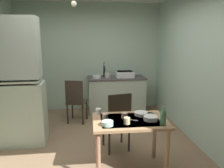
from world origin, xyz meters
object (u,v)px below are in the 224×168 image
at_px(mixing_bowl_counter, 97,77).
at_px(teacup_cream, 125,116).
at_px(hutch_cabinet, 16,87).
at_px(hand_pump, 104,70).
at_px(sink_basin, 124,74).
at_px(chair_far_side, 117,121).
at_px(glass_bottle, 163,118).
at_px(serving_bowl_wide, 107,123).
at_px(chair_by_counter, 76,100).
at_px(dining_table, 130,128).

xyz_separation_m(mixing_bowl_counter, teacup_cream, (0.24, -2.43, -0.11)).
distance_m(hutch_cabinet, teacup_cream, 1.97).
bearing_deg(hand_pump, hutch_cabinet, -136.85).
xyz_separation_m(hutch_cabinet, hand_pump, (1.64, 1.54, 0.02)).
bearing_deg(sink_basin, chair_far_side, -103.50).
bearing_deg(mixing_bowl_counter, teacup_cream, -84.34).
bearing_deg(glass_bottle, serving_bowl_wide, 174.20).
bearing_deg(glass_bottle, chair_by_counter, 119.08).
relative_size(hand_pump, chair_by_counter, 0.40).
xyz_separation_m(hand_pump, glass_bottle, (0.49, -2.81, -0.18)).
relative_size(dining_table, teacup_cream, 12.23).
distance_m(sink_basin, teacup_cream, 2.53).
bearing_deg(chair_by_counter, dining_table, -67.06).
height_order(mixing_bowl_counter, serving_bowl_wide, mixing_bowl_counter).
bearing_deg(dining_table, hand_pump, 92.49).
distance_m(serving_bowl_wide, teacup_cream, 0.34).
height_order(sink_basin, hand_pump, hand_pump).
bearing_deg(chair_by_counter, mixing_bowl_counter, 50.80).
distance_m(hutch_cabinet, glass_bottle, 2.49).
bearing_deg(serving_bowl_wide, hand_pump, 85.56).
distance_m(mixing_bowl_counter, teacup_cream, 2.44).
relative_size(hutch_cabinet, dining_table, 2.14).
distance_m(sink_basin, mixing_bowl_counter, 0.70).
xyz_separation_m(hand_pump, teacup_cream, (0.05, -2.52, -0.24)).
distance_m(chair_far_side, serving_bowl_wide, 0.81).
xyz_separation_m(chair_far_side, serving_bowl_wide, (-0.24, -0.73, 0.27)).
height_order(dining_table, serving_bowl_wide, serving_bowl_wide).
relative_size(sink_basin, dining_table, 0.43).
distance_m(hand_pump, teacup_cream, 2.54).
relative_size(dining_table, glass_bottle, 4.08).
relative_size(teacup_cream, glass_bottle, 0.33).
height_order(hand_pump, glass_bottle, hand_pump).
relative_size(sink_basin, teacup_cream, 5.27).
height_order(chair_far_side, chair_by_counter, chair_far_side).
distance_m(hand_pump, serving_bowl_wide, 2.76).
height_order(sink_basin, chair_by_counter, sink_basin).
distance_m(hand_pump, glass_bottle, 2.86).
bearing_deg(hand_pump, teacup_cream, -88.92).
bearing_deg(chair_far_side, mixing_bowl_counter, 96.53).
distance_m(hutch_cabinet, chair_by_counter, 1.37).
bearing_deg(teacup_cream, hand_pump, 91.08).
xyz_separation_m(serving_bowl_wide, glass_bottle, (0.71, -0.07, 0.07)).
relative_size(chair_by_counter, serving_bowl_wide, 6.40).
bearing_deg(chair_far_side, teacup_cream, -87.64).
height_order(hutch_cabinet, chair_far_side, hutch_cabinet).
relative_size(sink_basin, serving_bowl_wide, 2.91).
relative_size(sink_basin, chair_far_side, 0.44).
height_order(teacup_cream, glass_bottle, glass_bottle).
distance_m(mixing_bowl_counter, chair_by_counter, 0.87).
relative_size(chair_far_side, glass_bottle, 3.99).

